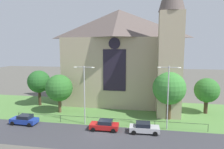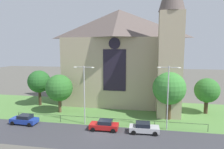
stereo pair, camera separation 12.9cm
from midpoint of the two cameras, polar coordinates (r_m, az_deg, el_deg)
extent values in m
plane|color=#56544C|center=(40.20, 0.63, -9.93)|extent=(160.00, 160.00, 0.00)
cube|color=#38383D|center=(29.21, -3.45, -16.95)|extent=(120.00, 8.00, 0.01)
cube|color=#517F3D|center=(38.33, 0.12, -10.82)|extent=(120.00, 20.00, 0.01)
cube|color=tan|center=(45.40, 2.02, 1.15)|extent=(22.00, 12.00, 14.00)
pyramid|color=#594C47|center=(45.36, 2.08, 13.80)|extent=(22.00, 12.00, 6.00)
cube|color=black|center=(39.38, 0.78, 1.17)|extent=(4.40, 0.16, 8.00)
cylinder|color=black|center=(39.13, 0.79, 8.61)|extent=(2.20, 0.15, 2.20)
cube|color=tan|center=(36.97, 15.77, 2.48)|extent=(4.00, 4.00, 18.00)
cylinder|color=black|center=(32.87, -1.65, -12.00)|extent=(30.10, 0.05, 0.05)
cylinder|color=black|center=(38.87, -24.32, -10.41)|extent=(0.07, 0.07, 1.10)
cylinder|color=black|center=(35.29, -13.96, -11.77)|extent=(0.06, 0.07, 1.10)
cylinder|color=black|center=(33.06, -1.65, -12.90)|extent=(0.07, 0.07, 1.10)
cylinder|color=black|center=(32.46, 11.84, -13.46)|extent=(0.06, 0.07, 1.10)
cylinder|color=black|center=(33.59, 25.15, -13.31)|extent=(0.07, 0.07, 1.10)
cylinder|color=#4C3823|center=(36.64, 15.42, -9.31)|extent=(0.97, 0.97, 3.27)
sphere|color=#387F33|center=(35.75, 15.64, -3.63)|extent=(5.50, 5.50, 5.50)
cylinder|color=#423021|center=(45.91, -19.26, -5.99)|extent=(0.58, 0.58, 3.30)
sphere|color=#235B23|center=(45.26, -19.45, -1.82)|extent=(4.61, 4.61, 4.61)
cylinder|color=#423021|center=(41.93, 24.64, -8.01)|extent=(0.68, 0.68, 2.66)
sphere|color=#2D6B28|center=(41.25, 24.87, -3.99)|extent=(4.45, 4.45, 4.45)
cylinder|color=brown|center=(40.04, -14.15, -8.16)|extent=(0.53, 0.53, 2.79)
sphere|color=#2D6B28|center=(39.29, -14.30, -3.59)|extent=(4.95, 4.95, 4.95)
cylinder|color=#B2B2B7|center=(32.60, -7.54, -5.74)|extent=(0.16, 0.16, 9.27)
cylinder|color=#B2B2B7|center=(32.08, -8.87, 2.06)|extent=(1.40, 0.10, 0.10)
cylinder|color=#B2B2B7|center=(31.66, -6.48, 2.02)|extent=(1.40, 0.10, 0.10)
ellipsoid|color=white|center=(32.32, -10.05, 1.98)|extent=(0.57, 0.26, 0.20)
ellipsoid|color=white|center=(31.47, -5.25, 1.92)|extent=(0.57, 0.26, 0.20)
cylinder|color=#B2B2B7|center=(31.23, 15.29, -6.38)|extent=(0.16, 0.16, 9.46)
cylinder|color=#B2B2B7|center=(30.41, 14.28, 1.96)|extent=(1.40, 0.10, 0.10)
cylinder|color=#B2B2B7|center=(30.54, 16.90, 1.89)|extent=(1.40, 0.10, 0.10)
ellipsoid|color=white|center=(30.37, 12.96, 1.90)|extent=(0.57, 0.26, 0.20)
ellipsoid|color=white|center=(30.63, 18.19, 1.76)|extent=(0.57, 0.26, 0.20)
cube|color=#1E3899|center=(36.17, -23.01, -11.59)|extent=(4.28, 1.98, 0.70)
cube|color=black|center=(35.86, -22.80, -10.69)|extent=(2.07, 1.69, 0.55)
cylinder|color=black|center=(36.45, -25.75, -12.08)|extent=(0.65, 0.25, 0.64)
cylinder|color=black|center=(37.78, -24.03, -11.28)|extent=(0.65, 0.25, 0.64)
cylinder|color=black|center=(34.76, -21.85, -12.82)|extent=(0.65, 0.25, 0.64)
cylinder|color=black|center=(36.16, -20.20, -11.93)|extent=(0.65, 0.25, 0.64)
cube|color=#B21919|center=(31.24, -2.08, -14.04)|extent=(4.23, 1.87, 0.70)
cube|color=black|center=(30.98, -1.72, -12.99)|extent=(2.03, 1.63, 0.55)
cylinder|color=black|center=(30.85, -5.19, -14.94)|extent=(0.64, 0.23, 0.64)
cylinder|color=black|center=(32.46, -4.38, -13.75)|extent=(0.64, 0.23, 0.64)
cylinder|color=black|center=(30.30, 0.40, -15.35)|extent=(0.64, 0.23, 0.64)
cylinder|color=black|center=(31.94, 0.91, -14.10)|extent=(0.64, 0.23, 0.64)
cube|color=#B7B7BC|center=(30.60, 9.03, -14.61)|extent=(4.26, 1.95, 0.70)
cube|color=black|center=(30.37, 8.66, -13.52)|extent=(2.06, 1.67, 0.55)
cylinder|color=black|center=(31.61, 11.74, -14.50)|extent=(0.65, 0.24, 0.64)
cylinder|color=black|center=(29.95, 11.96, -15.80)|extent=(0.65, 0.24, 0.64)
cylinder|color=black|center=(31.55, 6.23, -14.43)|extent=(0.65, 0.24, 0.64)
cylinder|color=black|center=(29.89, 6.11, -15.73)|extent=(0.65, 0.24, 0.64)
camera|label=1|loc=(0.06, -89.90, 0.01)|focal=33.03mm
camera|label=2|loc=(0.06, 90.10, -0.01)|focal=33.03mm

